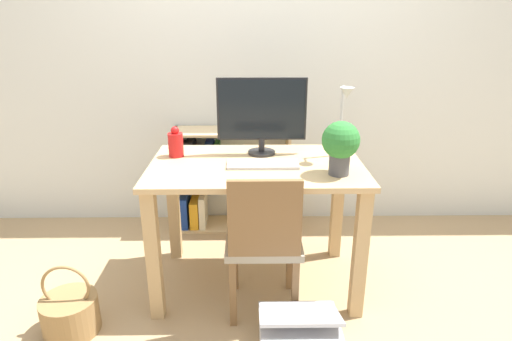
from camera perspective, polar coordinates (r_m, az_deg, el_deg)
ground_plane at (r=2.75m, az=0.03°, el=-14.55°), size 10.00×10.00×0.00m
wall_back at (r=3.21m, az=-0.20°, el=15.38°), size 8.00×0.05×2.60m
desk at (r=2.45m, az=0.03°, el=-2.47°), size 1.19×0.74×0.78m
monitor at (r=2.51m, az=0.77°, el=7.83°), size 0.52×0.16×0.45m
keyboard at (r=2.36m, az=0.91°, el=0.83°), size 0.39×0.15×0.02m
vase at (r=2.54m, az=-10.66°, el=3.55°), size 0.09×0.09×0.18m
desk_lamp at (r=2.46m, az=11.58°, el=7.23°), size 0.10×0.19×0.42m
potted_plant at (r=2.22m, az=11.21°, el=3.53°), size 0.19×0.19×0.28m
chair at (r=2.26m, az=1.04°, el=-9.18°), size 0.40×0.40×0.84m
bookshelf at (r=3.25m, az=-5.87°, el=-1.17°), size 0.86×0.28×0.77m
basket at (r=2.53m, az=-23.53°, el=-17.03°), size 0.29×0.29×0.39m
storage_box at (r=2.19m, az=5.79°, el=-21.49°), size 0.38×0.39×0.28m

